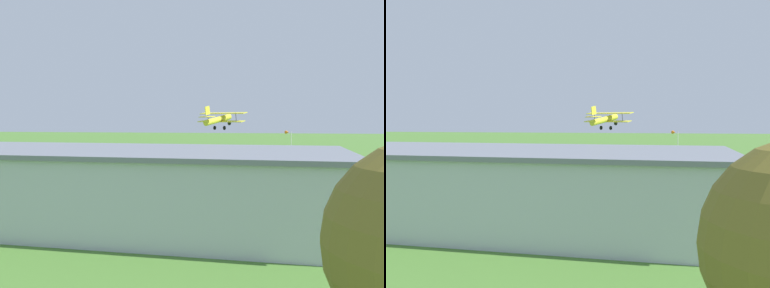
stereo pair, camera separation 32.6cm
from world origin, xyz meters
TOP-DOWN VIEW (x-y plane):
  - ground_plane at (0.00, 0.00)m, footprint 400.00×400.00m
  - hangar at (3.70, 40.86)m, footprint 40.80×16.80m
  - biplane at (-2.74, 7.22)m, footprint 8.38×7.42m
  - person_by_parked_cars at (-17.19, 22.09)m, footprint 0.41×0.41m
  - person_crossing_taxiway at (-15.36, 22.82)m, footprint 0.52×0.52m
  - person_walking_on_apron at (-13.82, 28.11)m, footprint 0.48×0.48m
  - person_near_hangar_door at (-15.75, 26.16)m, footprint 0.49×0.49m
  - windsock at (-14.24, -3.43)m, footprint 1.26×1.43m

SIDE VIEW (x-z plane):
  - ground_plane at x=0.00m, z-range 0.00..0.00m
  - person_by_parked_cars at x=-17.19m, z-range -0.01..1.59m
  - person_walking_on_apron at x=-13.82m, z-range -0.01..1.61m
  - person_crossing_taxiway at x=-15.36m, z-range 0.00..1.64m
  - person_near_hangar_door at x=-15.75m, z-range 0.00..1.70m
  - hangar at x=3.70m, z-range 0.01..6.30m
  - windsock at x=-14.24m, z-range 2.54..9.27m
  - biplane at x=-2.74m, z-range 6.92..10.71m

